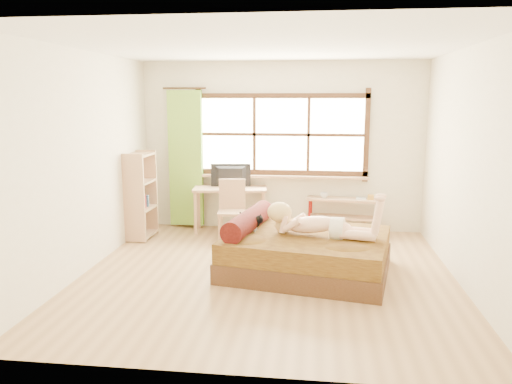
# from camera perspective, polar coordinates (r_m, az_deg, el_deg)

# --- Properties ---
(floor) EXTENTS (4.50, 4.50, 0.00)m
(floor) POSITION_cam_1_polar(r_m,az_deg,el_deg) (6.17, 1.27, -9.48)
(floor) COLOR #9E754C
(floor) RESTS_ON ground
(ceiling) EXTENTS (4.50, 4.50, 0.00)m
(ceiling) POSITION_cam_1_polar(r_m,az_deg,el_deg) (5.82, 1.39, 16.34)
(ceiling) COLOR white
(ceiling) RESTS_ON wall_back
(wall_back) EXTENTS (4.50, 0.00, 4.50)m
(wall_back) POSITION_cam_1_polar(r_m,az_deg,el_deg) (8.07, 2.90, 5.16)
(wall_back) COLOR silver
(wall_back) RESTS_ON floor
(wall_front) EXTENTS (4.50, 0.00, 4.50)m
(wall_front) POSITION_cam_1_polar(r_m,az_deg,el_deg) (3.64, -2.15, -1.67)
(wall_front) COLOR silver
(wall_front) RESTS_ON floor
(wall_left) EXTENTS (0.00, 4.50, 4.50)m
(wall_left) POSITION_cam_1_polar(r_m,az_deg,el_deg) (6.46, -18.99, 3.20)
(wall_left) COLOR silver
(wall_left) RESTS_ON floor
(wall_right) EXTENTS (0.00, 4.50, 4.50)m
(wall_right) POSITION_cam_1_polar(r_m,az_deg,el_deg) (6.05, 23.06, 2.46)
(wall_right) COLOR silver
(wall_right) RESTS_ON floor
(window) EXTENTS (2.80, 0.16, 1.46)m
(window) POSITION_cam_1_polar(r_m,az_deg,el_deg) (8.02, 2.90, 6.27)
(window) COLOR #FFEDBF
(window) RESTS_ON wall_back
(curtain) EXTENTS (0.55, 0.10, 2.20)m
(curtain) POSITION_cam_1_polar(r_m,az_deg,el_deg) (8.23, -8.02, 3.78)
(curtain) COLOR #4A8B26
(curtain) RESTS_ON wall_back
(bed) EXTENTS (2.19, 1.88, 0.73)m
(bed) POSITION_cam_1_polar(r_m,az_deg,el_deg) (6.23, 5.39, -6.78)
(bed) COLOR #34190F
(bed) RESTS_ON floor
(woman) EXTENTS (1.40, 0.63, 0.58)m
(woman) POSITION_cam_1_polar(r_m,az_deg,el_deg) (6.04, 7.33, -2.36)
(woman) COLOR beige
(woman) RESTS_ON bed
(kitten) EXTENTS (0.31, 0.17, 0.23)m
(kitten) POSITION_cam_1_polar(r_m,az_deg,el_deg) (6.28, -0.70, -3.40)
(kitten) COLOR black
(kitten) RESTS_ON bed
(desk) EXTENTS (1.21, 0.66, 0.72)m
(desk) POSITION_cam_1_polar(r_m,az_deg,el_deg) (7.97, -2.97, -0.15)
(desk) COLOR tan
(desk) RESTS_ON floor
(monitor) EXTENTS (0.64, 0.15, 0.37)m
(monitor) POSITION_cam_1_polar(r_m,az_deg,el_deg) (7.97, -2.93, 1.88)
(monitor) COLOR black
(monitor) RESTS_ON desk
(chair) EXTENTS (0.45, 0.45, 0.91)m
(chair) POSITION_cam_1_polar(r_m,az_deg,el_deg) (7.63, -2.76, -1.60)
(chair) COLOR tan
(chair) RESTS_ON floor
(pipe_shelf) EXTENTS (1.15, 0.41, 0.64)m
(pipe_shelf) POSITION_cam_1_polar(r_m,az_deg,el_deg) (8.03, 9.98, -1.78)
(pipe_shelf) COLOR tan
(pipe_shelf) RESTS_ON floor
(cup) EXTENTS (0.13, 0.13, 0.09)m
(cup) POSITION_cam_1_polar(r_m,az_deg,el_deg) (7.98, 7.79, -0.36)
(cup) COLOR gray
(cup) RESTS_ON pipe_shelf
(book) EXTENTS (0.18, 0.23, 0.02)m
(book) POSITION_cam_1_polar(r_m,az_deg,el_deg) (8.01, 11.37, -0.70)
(book) COLOR gray
(book) RESTS_ON pipe_shelf
(bookshelf) EXTENTS (0.34, 0.58, 1.32)m
(bookshelf) POSITION_cam_1_polar(r_m,az_deg,el_deg) (7.80, -13.03, -0.34)
(bookshelf) COLOR tan
(bookshelf) RESTS_ON floor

